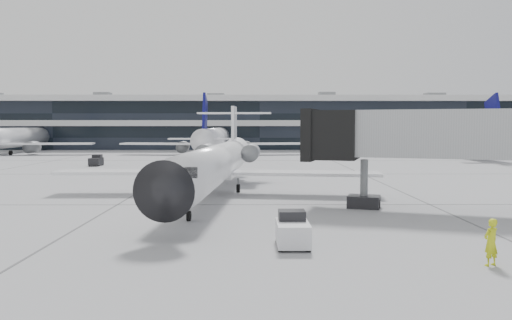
{
  "coord_description": "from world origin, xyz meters",
  "views": [
    {
      "loc": [
        -1.3,
        -31.58,
        5.08
      ],
      "look_at": [
        -1.11,
        3.85,
        2.6
      ],
      "focal_mm": 35.0,
      "sensor_mm": 36.0,
      "label": 1
    }
  ],
  "objects_px": {
    "regional_jet": "(216,162)",
    "jet_bridge": "(490,135)",
    "baggage_tug": "(293,231)",
    "ramp_worker": "(491,242)"
  },
  "relations": [
    {
      "from": "jet_bridge",
      "to": "ramp_worker",
      "type": "distance_m",
      "value": 12.22
    },
    {
      "from": "ramp_worker",
      "to": "baggage_tug",
      "type": "relative_size",
      "value": 0.76
    },
    {
      "from": "ramp_worker",
      "to": "baggage_tug",
      "type": "height_order",
      "value": "ramp_worker"
    },
    {
      "from": "regional_jet",
      "to": "baggage_tug",
      "type": "xyz_separation_m",
      "value": [
        4.36,
        -15.76,
        -1.71
      ]
    },
    {
      "from": "ramp_worker",
      "to": "jet_bridge",
      "type": "bearing_deg",
      "value": -140.67
    },
    {
      "from": "baggage_tug",
      "to": "regional_jet",
      "type": "bearing_deg",
      "value": 104.91
    },
    {
      "from": "jet_bridge",
      "to": "regional_jet",
      "type": "bearing_deg",
      "value": 171.14
    },
    {
      "from": "regional_jet",
      "to": "jet_bridge",
      "type": "distance_m",
      "value": 18.22
    },
    {
      "from": "baggage_tug",
      "to": "ramp_worker",
      "type": "bearing_deg",
      "value": -23.88
    },
    {
      "from": "baggage_tug",
      "to": "jet_bridge",
      "type": "bearing_deg",
      "value": 32.29
    }
  ]
}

